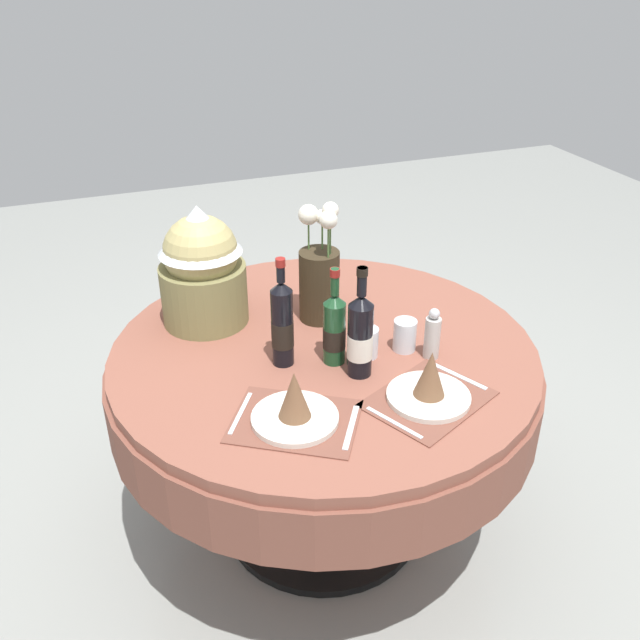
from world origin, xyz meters
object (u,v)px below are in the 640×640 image
flower_vase (319,276)px  wine_bottle_centre (282,324)px  dining_table (324,383)px  gift_tub_back_left (202,262)px  wine_bottle_left (335,328)px  tumbler_near_right (405,335)px  wine_bottle_right (360,335)px  tumbler_mid (367,342)px  place_setting_left (295,408)px  pepper_mill (432,335)px  place_setting_right (429,386)px

flower_vase → wine_bottle_centre: flower_vase is taller
dining_table → gift_tub_back_left: size_ratio=3.37×
wine_bottle_left → tumbler_near_right: 0.24m
dining_table → flower_vase: 0.36m
wine_bottle_left → dining_table: bearing=90.6°
wine_bottle_left → tumbler_near_right: wine_bottle_left is taller
wine_bottle_right → tumbler_mid: (0.06, 0.08, -0.08)m
place_setting_left → flower_vase: bearing=63.0°
pepper_mill → dining_table: bearing=149.3°
wine_bottle_left → wine_bottle_centre: 0.16m
dining_table → wine_bottle_centre: wine_bottle_centre is taller
tumbler_mid → gift_tub_back_left: bearing=136.5°
wine_bottle_centre → gift_tub_back_left: size_ratio=0.85×
place_setting_left → flower_vase: flower_vase is taller
wine_bottle_right → pepper_mill: 0.25m
place_setting_left → wine_bottle_centre: bearing=78.3°
pepper_mill → gift_tub_back_left: size_ratio=0.41×
place_setting_left → gift_tub_back_left: 0.67m
dining_table → place_setting_right: size_ratio=3.34×
place_setting_left → tumbler_near_right: size_ratio=4.12×
flower_vase → wine_bottle_centre: (-0.20, -0.23, -0.02)m
dining_table → pepper_mill: (0.29, -0.17, 0.22)m
tumbler_mid → gift_tub_back_left: size_ratio=0.23×
pepper_mill → gift_tub_back_left: 0.79m
place_setting_left → wine_bottle_left: (0.21, 0.25, 0.07)m
dining_table → wine_bottle_centre: 0.32m
place_setting_right → wine_bottle_left: size_ratio=1.32×
wine_bottle_left → tumbler_mid: wine_bottle_left is taller
place_setting_left → tumbler_mid: size_ratio=4.39×
pepper_mill → gift_tub_back_left: gift_tub_back_left is taller
flower_vase → wine_bottle_centre: 0.30m
place_setting_right → wine_bottle_left: wine_bottle_left is taller
tumbler_mid → flower_vase: bearing=100.9°
place_setting_right → gift_tub_back_left: size_ratio=1.01×
wine_bottle_right → flower_vase: bearing=89.0°
place_setting_right → wine_bottle_right: (-0.13, 0.19, 0.09)m
flower_vase → tumbler_near_right: (0.18, -0.29, -0.11)m
flower_vase → tumbler_mid: bearing=-79.1°
pepper_mill → wine_bottle_centre: bearing=163.7°
wine_bottle_right → tumbler_near_right: 0.22m
tumbler_near_right → tumbler_mid: size_ratio=1.07×
wine_bottle_centre → place_setting_left: bearing=-101.7°
place_setting_right → tumbler_near_right: bearing=78.0°
wine_bottle_left → tumbler_near_right: (0.23, -0.01, -0.07)m
place_setting_left → pepper_mill: bearing=17.9°
tumbler_mid → pepper_mill: bearing=-22.4°
pepper_mill → tumbler_mid: bearing=157.6°
gift_tub_back_left → wine_bottle_left: bearing=-51.2°
place_setting_right → pepper_mill: pepper_mill is taller
place_setting_right → tumbler_near_right: size_ratio=4.05×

